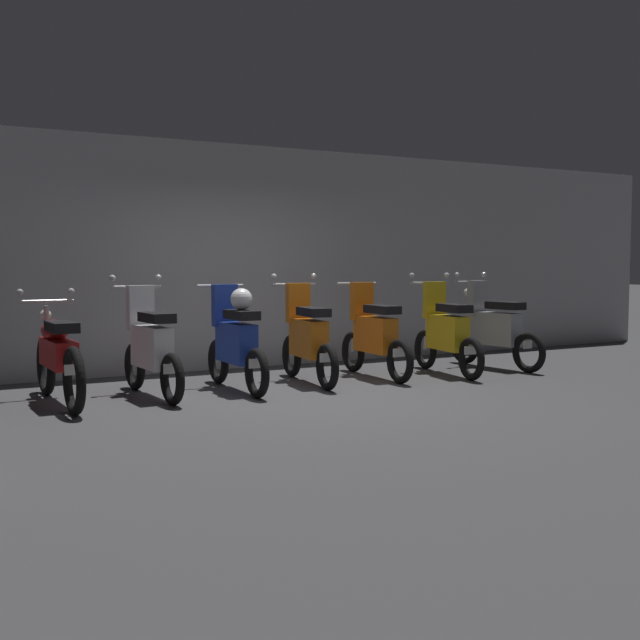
{
  "coord_description": "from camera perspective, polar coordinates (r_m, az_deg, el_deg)",
  "views": [
    {
      "loc": [
        -3.92,
        -7.3,
        1.41
      ],
      "look_at": [
        0.59,
        0.78,
        0.75
      ],
      "focal_mm": 44.48,
      "sensor_mm": 36.0,
      "label": 1
    }
  ],
  "objects": [
    {
      "name": "motorbike_slot_2",
      "position": [
        8.57,
        -12.09,
        -1.92
      ],
      "size": [
        0.59,
        1.68,
        1.29
      ],
      "color": "black",
      "rests_on": "ground"
    },
    {
      "name": "motorbike_slot_3",
      "position": [
        8.85,
        -6.1,
        -1.42
      ],
      "size": [
        0.56,
        1.68,
        1.18
      ],
      "color": "black",
      "rests_on": "ground"
    },
    {
      "name": "motorbike_slot_7",
      "position": [
        10.94,
        12.37,
        -0.64
      ],
      "size": [
        0.59,
        1.68,
        1.29
      ],
      "color": "black",
      "rests_on": "ground"
    },
    {
      "name": "motorbike_slot_4",
      "position": [
        9.34,
        -0.93,
        -1.34
      ],
      "size": [
        0.59,
        1.68,
        1.29
      ],
      "color": "black",
      "rests_on": "ground"
    },
    {
      "name": "motorbike_slot_6",
      "position": [
        10.22,
        9.03,
        -0.92
      ],
      "size": [
        0.58,
        1.68,
        1.29
      ],
      "color": "black",
      "rests_on": "ground"
    },
    {
      "name": "back_wall",
      "position": [
        10.71,
        -7.72,
        4.51
      ],
      "size": [
        16.0,
        0.3,
        2.99
      ],
      "primitive_type": "cube",
      "color": "#ADADB2",
      "rests_on": "ground"
    },
    {
      "name": "ground_plane",
      "position": [
        8.41,
        -0.94,
        -5.58
      ],
      "size": [
        80.0,
        80.0,
        0.0
      ],
      "primitive_type": "plane",
      "color": "#424244"
    },
    {
      "name": "motorbike_slot_5",
      "position": [
        9.84,
        3.89,
        -1.09
      ],
      "size": [
        0.56,
        1.68,
        1.18
      ],
      "color": "black",
      "rests_on": "ground"
    },
    {
      "name": "motorbike_slot_1",
      "position": [
        8.36,
        -18.33,
        -2.44
      ],
      "size": [
        0.59,
        1.95,
        1.15
      ],
      "color": "black",
      "rests_on": "ground"
    }
  ]
}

